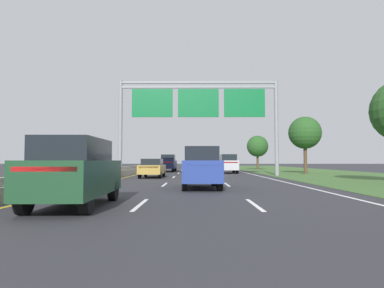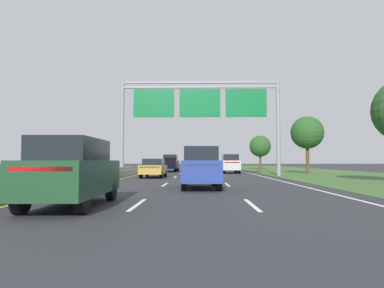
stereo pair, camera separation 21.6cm
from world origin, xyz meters
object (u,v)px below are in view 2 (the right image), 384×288
(car_blue_centre_lane_suv, at_px, (200,167))
(car_gold_left_lane_sedan, at_px, (154,168))
(pickup_truck_navy, at_px, (170,163))
(roadside_tree_mid, at_px, (307,133))
(car_silver_right_lane_suv, at_px, (230,163))
(overhead_sign_gantry, at_px, (200,107))
(roadside_tree_far, at_px, (260,146))
(car_white_centre_lane_suv, at_px, (198,164))
(car_darkgreen_left_lane_suv, at_px, (73,171))

(car_blue_centre_lane_suv, xyz_separation_m, car_gold_left_lane_sedan, (-3.84, 10.79, -0.28))
(car_blue_centre_lane_suv, relative_size, car_gold_left_lane_sedan, 1.07)
(pickup_truck_navy, distance_m, roadside_tree_mid, 17.35)
(pickup_truck_navy, bearing_deg, car_silver_right_lane_suv, -125.77)
(overhead_sign_gantry, relative_size, roadside_tree_far, 2.77)
(car_gold_left_lane_sedan, relative_size, car_white_centre_lane_suv, 0.94)
(overhead_sign_gantry, xyz_separation_m, car_white_centre_lane_suv, (-0.16, 3.72, -5.34))
(pickup_truck_navy, relative_size, car_darkgreen_left_lane_suv, 1.15)
(pickup_truck_navy, xyz_separation_m, roadside_tree_mid, (15.28, -7.52, 3.30))
(pickup_truck_navy, relative_size, car_gold_left_lane_sedan, 1.23)
(car_silver_right_lane_suv, relative_size, roadside_tree_mid, 0.77)
(car_silver_right_lane_suv, bearing_deg, roadside_tree_far, -21.91)
(car_silver_right_lane_suv, height_order, roadside_tree_far, roadside_tree_far)
(pickup_truck_navy, xyz_separation_m, car_darkgreen_left_lane_suv, (-0.28, -32.83, 0.02))
(overhead_sign_gantry, xyz_separation_m, car_darkgreen_left_lane_suv, (-4.09, -20.86, -5.34))
(roadside_tree_mid, bearing_deg, pickup_truck_navy, 153.82)
(car_darkgreen_left_lane_suv, bearing_deg, pickup_truck_navy, -1.93)
(car_silver_right_lane_suv, height_order, car_gold_left_lane_sedan, car_silver_right_lane_suv)
(pickup_truck_navy, xyz_separation_m, car_blue_centre_lane_suv, (3.75, -25.94, 0.02))
(overhead_sign_gantry, relative_size, car_blue_centre_lane_suv, 3.17)
(pickup_truck_navy, bearing_deg, car_white_centre_lane_suv, -155.00)
(car_silver_right_lane_suv, height_order, car_white_centre_lane_suv, same)
(car_blue_centre_lane_suv, bearing_deg, pickup_truck_navy, 6.80)
(car_silver_right_lane_suv, xyz_separation_m, roadside_tree_far, (6.37, 15.89, 2.61))
(roadside_tree_mid, distance_m, roadside_tree_far, 18.06)
(overhead_sign_gantry, xyz_separation_m, roadside_tree_mid, (11.47, 4.46, -2.07))
(car_gold_left_lane_sedan, bearing_deg, overhead_sign_gantry, -49.97)
(car_darkgreen_left_lane_suv, relative_size, car_gold_left_lane_sedan, 1.07)
(roadside_tree_mid, xyz_separation_m, roadside_tree_far, (-1.67, 17.97, -0.67))
(overhead_sign_gantry, relative_size, car_silver_right_lane_suv, 3.20)
(pickup_truck_navy, distance_m, roadside_tree_far, 17.36)
(car_white_centre_lane_suv, bearing_deg, overhead_sign_gantry, -176.87)
(car_blue_centre_lane_suv, distance_m, car_gold_left_lane_sedan, 11.45)
(overhead_sign_gantry, bearing_deg, car_darkgreen_left_lane_suv, -101.10)
(overhead_sign_gantry, xyz_separation_m, car_gold_left_lane_sedan, (-3.91, -3.18, -5.62))
(car_silver_right_lane_suv, distance_m, roadside_tree_far, 17.32)
(pickup_truck_navy, bearing_deg, car_blue_centre_lane_suv, -170.67)
(pickup_truck_navy, bearing_deg, roadside_tree_mid, -115.07)
(pickup_truck_navy, relative_size, car_blue_centre_lane_suv, 1.15)
(overhead_sign_gantry, height_order, car_darkgreen_left_lane_suv, overhead_sign_gantry)
(car_silver_right_lane_suv, xyz_separation_m, car_gold_left_lane_sedan, (-7.34, -9.71, -0.28))
(car_silver_right_lane_suv, relative_size, car_gold_left_lane_sedan, 1.06)
(car_darkgreen_left_lane_suv, xyz_separation_m, car_white_centre_lane_suv, (3.93, 24.58, 0.00))
(car_gold_left_lane_sedan, height_order, car_white_centre_lane_suv, car_white_centre_lane_suv)
(pickup_truck_navy, bearing_deg, roadside_tree_far, -51.37)
(overhead_sign_gantry, relative_size, car_white_centre_lane_suv, 3.19)
(car_blue_centre_lane_suv, relative_size, roadside_tree_far, 0.87)
(car_darkgreen_left_lane_suv, bearing_deg, roadside_tree_far, -19.24)
(roadside_tree_far, bearing_deg, car_darkgreen_left_lane_suv, -107.80)
(car_white_centre_lane_suv, bearing_deg, car_darkgreen_left_lane_suv, 171.60)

